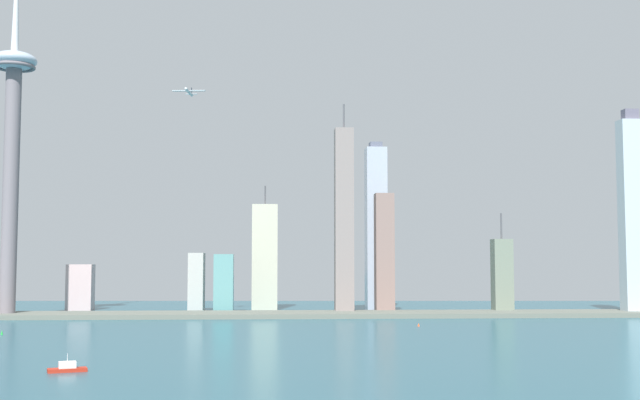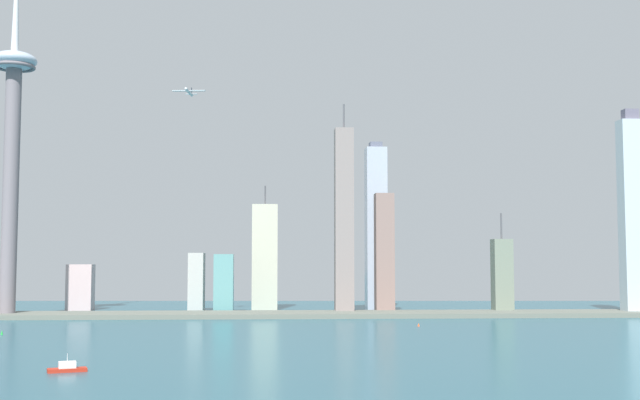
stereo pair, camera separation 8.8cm
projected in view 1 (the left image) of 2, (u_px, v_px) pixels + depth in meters
The scene contains 15 objects.
waterfront_pier at pixel (309, 314), 707.32m from camera, with size 899.24×62.33×3.90m, color #60655B.
observation_tower at pixel (13, 126), 707.00m from camera, with size 38.33×38.33×348.96m.
skyscraper_0 at pixel (224, 284), 756.24m from camera, with size 18.06×17.92×54.81m.
skyscraper_1 at pixel (344, 221), 739.24m from camera, with size 16.84×18.65×192.70m.
skyscraper_3 at pixel (384, 253), 748.85m from camera, with size 17.04×17.77×110.89m.
skyscraper_4 at pixel (265, 257), 813.11m from camera, with size 25.40×20.92×124.35m.
skyscraper_5 at pixel (633, 215), 733.80m from camera, with size 21.53×16.39×186.60m.
skyscraper_6 at pixel (376, 228), 796.35m from camera, with size 19.92×25.49×165.47m.
skyscraper_7 at pixel (502, 276), 744.51m from camera, with size 17.36×16.10×92.58m.
skyscraper_8 at pixel (80, 287), 802.15m from camera, with size 24.95×18.06×45.25m.
skyscraper_9 at pixel (197, 282), 780.45m from camera, with size 14.42×24.97×56.24m.
boat_0 at pixel (67, 368), 348.79m from camera, with size 17.44×11.24×7.78m.
channel_buoy_0 at pixel (419, 325), 600.06m from camera, with size 1.67×1.67×2.25m, color #E54C19.
channel_buoy_1 at pixel (2, 332), 529.40m from camera, with size 1.35×1.35×2.91m, color green.
airplane at pixel (189, 92), 706.93m from camera, with size 29.00×27.76×7.54m.
Camera 1 is at (-30.57, -269.19, 46.76)m, focal length 45.58 mm.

